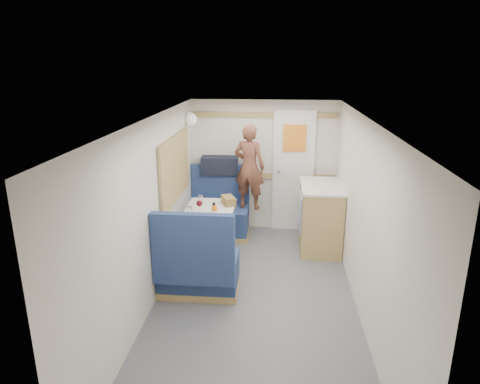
# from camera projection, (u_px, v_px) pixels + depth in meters

# --- Properties ---
(floor) EXTENTS (4.50, 4.50, 0.00)m
(floor) POSITION_uv_depth(u_px,v_px,m) (255.00, 303.00, 4.69)
(floor) COLOR #515156
(floor) RESTS_ON ground
(ceiling) EXTENTS (4.50, 4.50, 0.00)m
(ceiling) POSITION_uv_depth(u_px,v_px,m) (257.00, 120.00, 4.10)
(ceiling) COLOR silver
(ceiling) RESTS_ON wall_back
(wall_back) EXTENTS (2.20, 0.02, 2.00)m
(wall_back) POSITION_uv_depth(u_px,v_px,m) (264.00, 166.00, 6.54)
(wall_back) COLOR silver
(wall_back) RESTS_ON floor
(wall_left) EXTENTS (0.02, 4.50, 2.00)m
(wall_left) POSITION_uv_depth(u_px,v_px,m) (151.00, 214.00, 4.49)
(wall_left) COLOR silver
(wall_left) RESTS_ON floor
(wall_right) EXTENTS (0.02, 4.50, 2.00)m
(wall_right) POSITION_uv_depth(u_px,v_px,m) (365.00, 221.00, 4.31)
(wall_right) COLOR silver
(wall_right) RESTS_ON floor
(oak_trim_low) EXTENTS (2.15, 0.02, 0.08)m
(oak_trim_low) POSITION_uv_depth(u_px,v_px,m) (264.00, 176.00, 6.57)
(oak_trim_low) COLOR olive
(oak_trim_low) RESTS_ON wall_back
(oak_trim_high) EXTENTS (2.15, 0.02, 0.08)m
(oak_trim_high) POSITION_uv_depth(u_px,v_px,m) (265.00, 115.00, 6.29)
(oak_trim_high) COLOR olive
(oak_trim_high) RESTS_ON wall_back
(side_window) EXTENTS (0.04, 1.30, 0.72)m
(side_window) POSITION_uv_depth(u_px,v_px,m) (175.00, 168.00, 5.37)
(side_window) COLOR #B2B99D
(side_window) RESTS_ON wall_left
(rear_door) EXTENTS (0.62, 0.12, 1.86)m
(rear_door) POSITION_uv_depth(u_px,v_px,m) (293.00, 169.00, 6.48)
(rear_door) COLOR white
(rear_door) RESTS_ON wall_back
(dinette_table) EXTENTS (0.62, 0.92, 0.72)m
(dinette_table) POSITION_uv_depth(u_px,v_px,m) (210.00, 220.00, 5.53)
(dinette_table) COLOR white
(dinette_table) RESTS_ON floor
(bench_far) EXTENTS (0.90, 0.59, 1.05)m
(bench_far) POSITION_uv_depth(u_px,v_px,m) (219.00, 216.00, 6.44)
(bench_far) COLOR #17234B
(bench_far) RESTS_ON floor
(bench_near) EXTENTS (0.90, 0.59, 1.05)m
(bench_near) POSITION_uv_depth(u_px,v_px,m) (198.00, 270.00, 4.79)
(bench_near) COLOR #17234B
(bench_near) RESTS_ON floor
(ledge) EXTENTS (0.90, 0.14, 0.04)m
(ledge) POSITION_uv_depth(u_px,v_px,m) (221.00, 175.00, 6.51)
(ledge) COLOR olive
(ledge) RESTS_ON bench_far
(dome_light) EXTENTS (0.20, 0.20, 0.20)m
(dome_light) POSITION_uv_depth(u_px,v_px,m) (190.00, 120.00, 6.03)
(dome_light) COLOR white
(dome_light) RESTS_ON wall_left
(galley_counter) EXTENTS (0.57, 0.92, 0.92)m
(galley_counter) POSITION_uv_depth(u_px,v_px,m) (320.00, 216.00, 5.96)
(galley_counter) COLOR olive
(galley_counter) RESTS_ON floor
(person) EXTENTS (0.52, 0.41, 1.25)m
(person) POSITION_uv_depth(u_px,v_px,m) (249.00, 167.00, 6.18)
(person) COLOR brown
(person) RESTS_ON bench_far
(duffel_bag) EXTENTS (0.56, 0.29, 0.26)m
(duffel_bag) POSITION_uv_depth(u_px,v_px,m) (220.00, 165.00, 6.46)
(duffel_bag) COLOR black
(duffel_bag) RESTS_ON ledge
(tray) EXTENTS (0.29, 0.35, 0.02)m
(tray) POSITION_uv_depth(u_px,v_px,m) (215.00, 217.00, 5.19)
(tray) COLOR white
(tray) RESTS_ON dinette_table
(orange_fruit) EXTENTS (0.07, 0.07, 0.07)m
(orange_fruit) POSITION_uv_depth(u_px,v_px,m) (214.00, 208.00, 5.35)
(orange_fruit) COLOR orange
(orange_fruit) RESTS_ON tray
(cheese_block) EXTENTS (0.11, 0.08, 0.03)m
(cheese_block) POSITION_uv_depth(u_px,v_px,m) (207.00, 216.00, 5.15)
(cheese_block) COLOR #F5EB8D
(cheese_block) RESTS_ON tray
(wine_glass) EXTENTS (0.08, 0.08, 0.17)m
(wine_glass) POSITION_uv_depth(u_px,v_px,m) (199.00, 204.00, 5.30)
(wine_glass) COLOR white
(wine_glass) RESTS_ON dinette_table
(tumbler_left) EXTENTS (0.07, 0.07, 0.11)m
(tumbler_left) POSITION_uv_depth(u_px,v_px,m) (190.00, 211.00, 5.26)
(tumbler_left) COLOR white
(tumbler_left) RESTS_ON dinette_table
(tumbler_mid) EXTENTS (0.06, 0.06, 0.10)m
(tumbler_mid) POSITION_uv_depth(u_px,v_px,m) (201.00, 199.00, 5.72)
(tumbler_mid) COLOR white
(tumbler_mid) RESTS_ON dinette_table
(beer_glass) EXTENTS (0.06, 0.06, 0.10)m
(beer_glass) POSITION_uv_depth(u_px,v_px,m) (228.00, 202.00, 5.60)
(beer_glass) COLOR #945E15
(beer_glass) RESTS_ON dinette_table
(pepper_grinder) EXTENTS (0.04, 0.04, 0.10)m
(pepper_grinder) POSITION_uv_depth(u_px,v_px,m) (214.00, 206.00, 5.45)
(pepper_grinder) COLOR black
(pepper_grinder) RESTS_ON dinette_table
(bread_loaf) EXTENTS (0.22, 0.29, 0.11)m
(bread_loaf) POSITION_uv_depth(u_px,v_px,m) (228.00, 200.00, 5.66)
(bread_loaf) COLOR olive
(bread_loaf) RESTS_ON dinette_table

